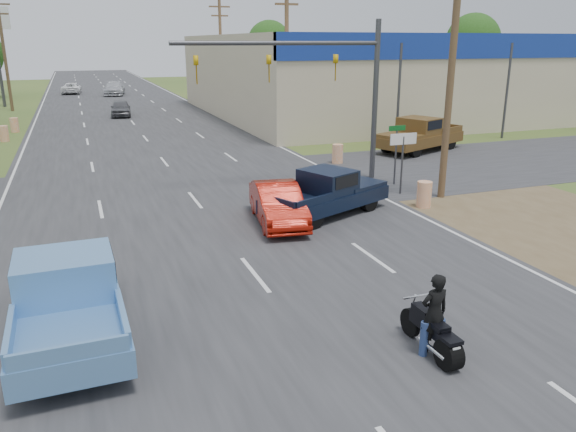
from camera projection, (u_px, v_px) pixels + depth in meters
name	position (u px, v px, depth m)	size (l,w,h in m)	color
main_road	(133.00, 123.00, 43.82)	(15.00, 180.00, 0.02)	#2D2D30
cross_road	(186.00, 189.00, 24.15)	(120.00, 10.00, 0.02)	#2D2D30
dirt_verge	(523.00, 213.00, 20.69)	(8.00, 18.00, 0.01)	brown
big_box_store	(475.00, 72.00, 53.51)	(50.00, 28.10, 6.60)	#B7A88C
utility_pole_1	(452.00, 62.00, 21.29)	(2.00, 0.28, 10.00)	#4C3823
utility_pole_2	(287.00, 53.00, 37.39)	(2.00, 0.28, 10.00)	#4C3823
utility_pole_3	(221.00, 50.00, 53.48)	(2.00, 0.28, 10.00)	#4C3823
utility_pole_6	(4.00, 51.00, 49.79)	(2.00, 0.28, 10.00)	#4C3823
tree_3	(473.00, 41.00, 87.26)	(8.40, 8.40, 10.40)	#422D19
tree_5	(269.00, 43.00, 101.32)	(7.98, 7.98, 9.88)	#422D19
barrel_0	(424.00, 194.00, 21.32)	(0.56, 0.56, 1.00)	orange
barrel_1	(338.00, 154.00, 29.06)	(0.56, 0.56, 1.00)	orange
barrel_2	(4.00, 134.00, 35.46)	(0.56, 0.56, 1.00)	orange
barrel_3	(14.00, 125.00, 39.14)	(0.56, 0.56, 1.00)	orange
lane_sign	(403.00, 149.00, 22.76)	(1.20, 0.08, 2.52)	#3F3F44
street_name_sign	(396.00, 149.00, 24.39)	(0.80, 0.08, 2.61)	#3F3F44
signal_mast	(321.00, 73.00, 23.79)	(9.12, 0.40, 7.00)	#3F3F44
red_convertible	(278.00, 204.00, 19.34)	(1.46, 4.18, 1.38)	#991207
motorcycle	(434.00, 335.00, 11.18)	(0.61, 1.99, 1.01)	black
rider	(434.00, 317.00, 11.11)	(0.60, 0.40, 1.65)	black
blue_pickup	(67.00, 294.00, 11.91)	(2.21, 5.53, 1.82)	black
navy_pickup	(328.00, 192.00, 20.35)	(5.37, 3.79, 1.67)	black
brown_pickup	(418.00, 134.00, 32.15)	(6.24, 4.31, 1.93)	black
distant_car_grey	(121.00, 108.00, 47.43)	(1.59, 3.95, 1.35)	#505055
distant_car_silver	(114.00, 88.00, 66.37)	(2.22, 5.46, 1.59)	#BCBDC1
distant_car_white	(71.00, 88.00, 68.22)	(2.13, 4.61, 1.28)	white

